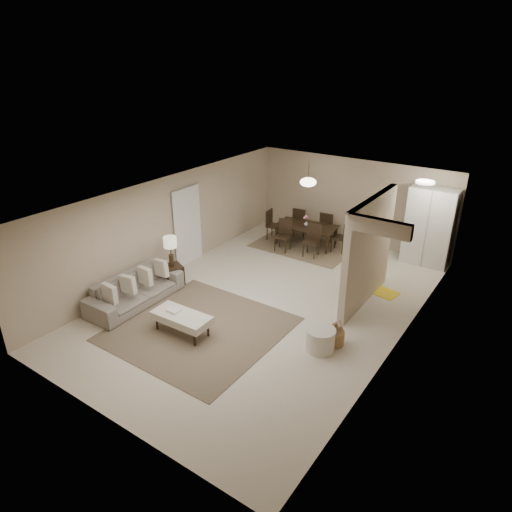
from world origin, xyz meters
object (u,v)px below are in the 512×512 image
Objects in this scene: pantry_cabinet at (429,227)px; round_pouf at (320,340)px; ottoman_bench at (182,318)px; dining_table at (306,236)px; side_table at (173,275)px; sofa at (135,290)px; wicker_basket at (335,338)px.

round_pouf is (-0.51, -5.13, -0.83)m from pantry_cabinet.
dining_table is (-0.18, 5.49, -0.05)m from ottoman_bench.
side_table is (-1.66, 1.46, -0.10)m from ottoman_bench.
ottoman_bench is (1.71, -0.30, 0.02)m from sofa.
round_pouf is 0.33× the size of dining_table.
pantry_cabinet is 1.21× the size of dining_table.
round_pouf is (4.29, 0.79, -0.11)m from sofa.
round_pouf is at bearing -80.76° from sofa.
side_table is at bearing -3.69° from sofa.
ottoman_bench is 2.17× the size of round_pouf.
dining_table is at bearing 90.09° from ottoman_bench.
pantry_cabinet reaches higher than side_table.
side_table is 4.41m from wicker_basket.
sofa is at bearing -92.48° from side_table.
round_pouf is at bearing -4.91° from side_table.
side_table reaches higher than ottoman_bench.
ottoman_bench is 0.72× the size of dining_table.
ottoman_bench is at bearing -101.16° from sofa.
side_table is at bearing 137.00° from ottoman_bench.
side_table is at bearing -117.12° from dining_table.
side_table is at bearing 179.41° from wicker_basket.
round_pouf is at bearing -64.86° from dining_table.
dining_table is (-3.27, -0.73, -0.74)m from pantry_cabinet.
sofa is 5.41m from dining_table.
wicker_basket is at bearing -0.59° from side_table.
round_pouf is 1.62× the size of wicker_basket.
wicker_basket is (4.40, -0.05, -0.10)m from side_table.
wicker_basket is at bearing -61.32° from dining_table.
pantry_cabinet is 4.91m from wicker_basket.
ottoman_bench is (-3.09, -6.22, -0.70)m from pantry_cabinet.
ottoman_bench is 2.21m from side_table.
side_table reaches higher than wicker_basket.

